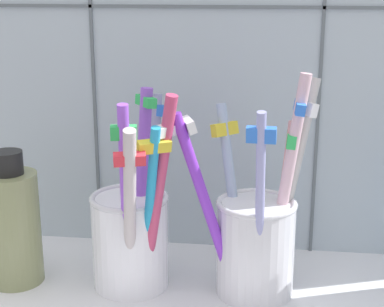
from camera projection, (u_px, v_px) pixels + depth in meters
The scene contains 4 objects.
tile_wall_back at pixel (206, 39), 57.61cm from camera, with size 64.00×2.20×45.00cm.
toothbrush_cup_left at pixel (133, 229), 52.76cm from camera, with size 8.44×11.92×17.84cm.
toothbrush_cup_right at pixel (257, 235), 51.68cm from camera, with size 11.84×8.82×19.00cm.
soap_bottle at pixel (13, 225), 53.62cm from camera, with size 4.77×4.77×12.00cm.
Camera 1 is at (6.17, -46.00, 28.32)cm, focal length 57.62 mm.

